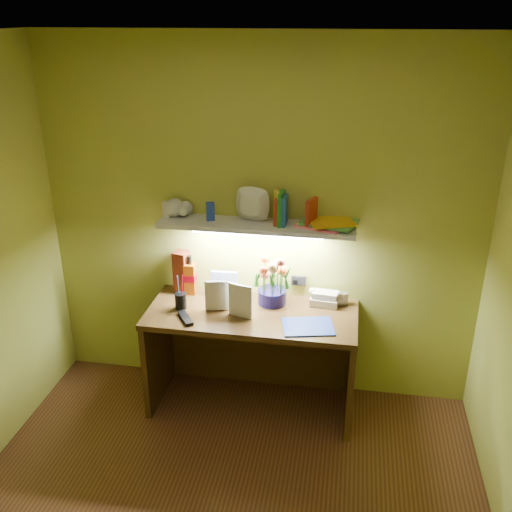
{
  "coord_description": "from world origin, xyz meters",
  "views": [
    {
      "loc": [
        0.6,
        -2.08,
        2.6
      ],
      "look_at": [
        0.0,
        1.35,
        1.09
      ],
      "focal_mm": 40.0,
      "sensor_mm": 36.0,
      "label": 1
    }
  ],
  "objects": [
    {
      "name": "blue_folder",
      "position": [
        0.39,
        1.07,
        0.75
      ],
      "size": [
        0.36,
        0.3,
        0.01
      ],
      "primitive_type": "cube",
      "rotation": [
        0.0,
        0.0,
        0.22
      ],
      "color": "#2440AF",
      "rests_on": "desk"
    },
    {
      "name": "pen_cup",
      "position": [
        -0.48,
        1.17,
        0.84
      ],
      "size": [
        0.1,
        0.1,
        0.19
      ],
      "primitive_type": "cylinder",
      "rotation": [
        0.0,
        0.0,
        -0.33
      ],
      "color": "black",
      "rests_on": "desk"
    },
    {
      "name": "whisky_bottle",
      "position": [
        -0.48,
        1.4,
        0.89
      ],
      "size": [
        0.08,
        0.08,
        0.29
      ],
      "primitive_type": null,
      "rotation": [
        0.0,
        0.0,
        0.01
      ],
      "color": "#A04507",
      "rests_on": "desk"
    },
    {
      "name": "whisky_box",
      "position": [
        -0.54,
        1.43,
        0.9
      ],
      "size": [
        0.12,
        0.12,
        0.3
      ],
      "primitive_type": "cube",
      "rotation": [
        0.0,
        0.0,
        -0.23
      ],
      "color": "#5D1F0E",
      "rests_on": "desk"
    },
    {
      "name": "desk_book_a",
      "position": [
        -0.31,
        1.18,
        0.86
      ],
      "size": [
        0.16,
        0.04,
        0.22
      ],
      "primitive_type": "imported",
      "rotation": [
        0.0,
        0.0,
        0.13
      ],
      "color": "beige",
      "rests_on": "desk"
    },
    {
      "name": "tv_remote",
      "position": [
        -0.41,
        1.03,
        0.76
      ],
      "size": [
        0.15,
        0.18,
        0.02
      ],
      "primitive_type": "cube",
      "rotation": [
        0.0,
        0.0,
        0.59
      ],
      "color": "black",
      "rests_on": "desk"
    },
    {
      "name": "desk_book_b",
      "position": [
        -0.15,
        1.15,
        0.87
      ],
      "size": [
        0.17,
        0.07,
        0.23
      ],
      "primitive_type": "imported",
      "rotation": [
        0.0,
        0.0,
        -0.31
      ],
      "color": "silver",
      "rests_on": "desk"
    },
    {
      "name": "art_card",
      "position": [
        -0.23,
        1.4,
        0.84
      ],
      "size": [
        0.19,
        0.04,
        0.18
      ],
      "primitive_type": null,
      "rotation": [
        0.0,
        0.0,
        0.04
      ],
      "color": "silver",
      "rests_on": "desk"
    },
    {
      "name": "desk",
      "position": [
        0.0,
        1.2,
        0.38
      ],
      "size": [
        1.4,
        0.6,
        0.75
      ],
      "primitive_type": "cube",
      "color": "#3B2410",
      "rests_on": "ground"
    },
    {
      "name": "desk_clock",
      "position": [
        0.58,
        1.41,
        0.79
      ],
      "size": [
        0.09,
        0.07,
        0.08
      ],
      "primitive_type": "cube",
      "rotation": [
        0.0,
        0.0,
        0.33
      ],
      "color": "#ADAEB1",
      "rests_on": "desk"
    },
    {
      "name": "wall_shelf",
      "position": [
        0.01,
        1.38,
        1.34
      ],
      "size": [
        1.32,
        0.36,
        0.25
      ],
      "color": "silver",
      "rests_on": "ground"
    },
    {
      "name": "flower_bouquet",
      "position": [
        0.11,
        1.35,
        0.92
      ],
      "size": [
        0.24,
        0.24,
        0.34
      ],
      "primitive_type": null,
      "rotation": [
        0.0,
        0.0,
        -0.1
      ],
      "color": "#0F0B3B",
      "rests_on": "desk"
    },
    {
      "name": "telephone",
      "position": [
        0.47,
        1.4,
        0.81
      ],
      "size": [
        0.2,
        0.15,
        0.11
      ],
      "primitive_type": null,
      "rotation": [
        0.0,
        0.0,
        -0.08
      ],
      "color": "beige",
      "rests_on": "desk"
    }
  ]
}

